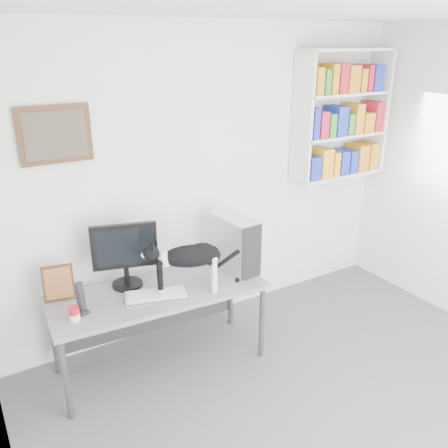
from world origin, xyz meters
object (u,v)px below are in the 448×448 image
at_px(desk, 160,328).
at_px(bookshelf, 342,115).
at_px(keyboard, 156,294).
at_px(soup_can, 74,314).
at_px(leaning_print, 58,282).
at_px(pc_tower, 234,243).
at_px(cat, 189,268).
at_px(monitor, 125,255).
at_px(speaker, 81,298).

bearing_deg(desk, bookshelf, 13.54).
relative_size(keyboard, soup_can, 4.32).
height_order(keyboard, soup_can, soup_can).
distance_m(desk, leaning_print, 0.89).
height_order(pc_tower, leaning_print, pc_tower).
xyz_separation_m(soup_can, cat, (0.87, -0.06, 0.15)).
bearing_deg(cat, keyboard, -175.03).
relative_size(desk, soup_can, 15.75).
bearing_deg(bookshelf, monitor, -176.14).
height_order(speaker, cat, cat).
distance_m(desk, pc_tower, 0.93).
height_order(soup_can, cat, cat).
bearing_deg(monitor, pc_tower, 5.06).
height_order(leaning_print, cat, cat).
height_order(speaker, leaning_print, leaning_print).
relative_size(desk, monitor, 3.11).
xyz_separation_m(pc_tower, soup_can, (-1.39, -0.11, -0.18)).
distance_m(speaker, cat, 0.82).
bearing_deg(pc_tower, speaker, 177.68).
bearing_deg(desk, cat, -32.96).
bearing_deg(cat, leaning_print, 175.73).
distance_m(speaker, leaning_print, 0.30).
bearing_deg(soup_can, pc_tower, 4.71).
bearing_deg(speaker, soup_can, -140.17).
height_order(bookshelf, desk, bookshelf).
distance_m(speaker, soup_can, 0.12).
bearing_deg(keyboard, speaker, -168.98).
height_order(bookshelf, speaker, bookshelf).
bearing_deg(cat, soup_can, -162.89).
xyz_separation_m(bookshelf, leaning_print, (-2.86, -0.09, -1.01)).
bearing_deg(leaning_print, pc_tower, 1.07).
relative_size(monitor, leaning_print, 1.92).
bearing_deg(desk, pc_tower, 5.86).
distance_m(leaning_print, soup_can, 0.37).
bearing_deg(speaker, bookshelf, 1.83).
relative_size(desk, keyboard, 3.65).
bearing_deg(leaning_print, bookshelf, 12.76).
relative_size(monitor, soup_can, 5.06).
bearing_deg(monitor, speaker, -136.32).
xyz_separation_m(keyboard, cat, (0.25, -0.07, 0.19)).
relative_size(bookshelf, soup_can, 11.62).
bearing_deg(soup_can, monitor, 30.61).
relative_size(monitor, pc_tower, 1.16).
distance_m(pc_tower, soup_can, 1.41).
relative_size(bookshelf, monitor, 2.30).
bearing_deg(leaning_print, speaker, -62.24).
relative_size(bookshelf, keyboard, 2.69).
distance_m(monitor, pc_tower, 0.92).
height_order(pc_tower, speaker, pc_tower).
bearing_deg(pc_tower, leaning_print, 166.00).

